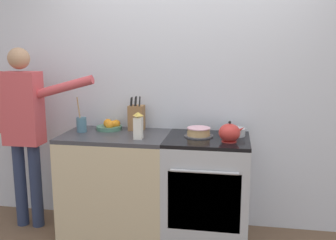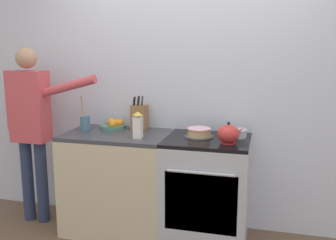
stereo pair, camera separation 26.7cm
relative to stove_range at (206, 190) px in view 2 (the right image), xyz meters
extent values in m
cube|color=silver|center=(-0.23, 0.34, 0.84)|extent=(8.00, 0.04, 2.60)
cube|color=beige|center=(-0.83, 0.00, -0.02)|extent=(0.94, 0.63, 0.89)
cube|color=#3D3D42|center=(-0.83, 0.00, 0.45)|extent=(0.94, 0.63, 0.03)
cube|color=#B7BABF|center=(0.00, 0.00, -0.02)|extent=(0.71, 0.63, 0.90)
cube|color=black|center=(0.00, -0.30, 0.01)|extent=(0.58, 0.01, 0.49)
cylinder|color=#B7BABF|center=(0.00, -0.33, 0.27)|extent=(0.53, 0.02, 0.02)
cube|color=black|center=(0.00, 0.00, 0.45)|extent=(0.71, 0.63, 0.03)
cylinder|color=#4C4C51|center=(-0.08, 0.04, 0.47)|extent=(0.25, 0.25, 0.01)
cylinder|color=tan|center=(-0.08, 0.04, 0.49)|extent=(0.20, 0.20, 0.03)
cylinder|color=tan|center=(-0.08, 0.04, 0.52)|extent=(0.19, 0.19, 0.03)
cylinder|color=#EFB2C1|center=(-0.08, 0.04, 0.54)|extent=(0.20, 0.20, 0.01)
cylinder|color=red|center=(0.18, -0.10, 0.47)|extent=(0.12, 0.12, 0.01)
ellipsoid|color=red|center=(0.18, -0.10, 0.54)|extent=(0.18, 0.18, 0.15)
cone|color=red|center=(0.27, -0.10, 0.57)|extent=(0.09, 0.04, 0.08)
sphere|color=black|center=(0.18, -0.10, 0.63)|extent=(0.02, 0.02, 0.02)
cylinder|color=#B7BABF|center=(0.22, 0.12, 0.50)|extent=(0.20, 0.20, 0.06)
torus|color=#B7BABF|center=(0.22, 0.12, 0.53)|extent=(0.21, 0.21, 0.01)
cube|color=olive|center=(-0.68, 0.20, 0.58)|extent=(0.14, 0.13, 0.23)
cylinder|color=black|center=(-0.72, 0.17, 0.73)|extent=(0.01, 0.04, 0.08)
cylinder|color=black|center=(-0.68, 0.17, 0.74)|extent=(0.01, 0.04, 0.09)
cylinder|color=black|center=(-0.64, 0.17, 0.74)|extent=(0.01, 0.04, 0.09)
cylinder|color=black|center=(-0.72, 0.20, 0.74)|extent=(0.01, 0.04, 0.08)
cylinder|color=black|center=(-0.68, 0.20, 0.74)|extent=(0.01, 0.04, 0.09)
cylinder|color=#477084|center=(-1.15, 0.03, 0.53)|extent=(0.09, 0.09, 0.14)
cylinder|color=#A37A51|center=(-1.16, 0.02, 0.65)|extent=(0.06, 0.05, 0.27)
cylinder|color=#B7BABF|center=(-1.17, 0.02, 0.65)|extent=(0.05, 0.05, 0.27)
cylinder|color=#4C7F66|center=(-0.93, 0.17, 0.48)|extent=(0.24, 0.24, 0.04)
sphere|color=orange|center=(-0.95, 0.19, 0.52)|extent=(0.08, 0.08, 0.08)
sphere|color=orange|center=(-0.87, 0.18, 0.52)|extent=(0.07, 0.07, 0.07)
sphere|color=orange|center=(-0.91, 0.11, 0.52)|extent=(0.08, 0.08, 0.08)
sphere|color=orange|center=(-0.95, 0.17, 0.52)|extent=(0.08, 0.08, 0.08)
sphere|color=orange|center=(-0.89, 0.16, 0.52)|extent=(0.07, 0.07, 0.07)
cube|color=white|center=(-0.57, -0.14, 0.56)|extent=(0.07, 0.07, 0.18)
pyramid|color=#E0BC4C|center=(-0.57, -0.14, 0.68)|extent=(0.07, 0.07, 0.03)
cylinder|color=#283351|center=(-1.77, -0.03, -0.06)|extent=(0.11, 0.11, 0.81)
cylinder|color=#283351|center=(-1.61, -0.03, -0.06)|extent=(0.11, 0.11, 0.81)
cube|color=#D14C51|center=(-1.69, -0.03, 0.68)|extent=(0.34, 0.20, 0.67)
cylinder|color=#D14C51|center=(-1.90, -0.03, 0.73)|extent=(0.08, 0.08, 0.57)
cylinder|color=#D14C51|center=(-1.28, -0.03, 0.88)|extent=(0.57, 0.08, 0.22)
sphere|color=tan|center=(-1.69, -0.03, 1.13)|extent=(0.19, 0.19, 0.19)
camera|label=1|loc=(0.20, -3.13, 1.22)|focal=40.00mm
camera|label=2|loc=(0.46, -3.07, 1.22)|focal=40.00mm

